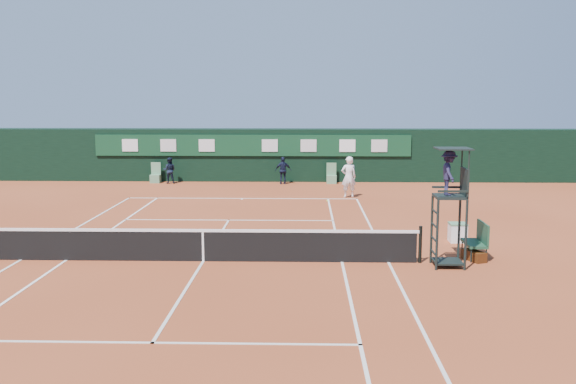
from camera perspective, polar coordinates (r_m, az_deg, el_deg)
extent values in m
plane|color=#A84A27|center=(19.31, -7.53, -6.12)|extent=(90.00, 90.00, 0.00)
cube|color=silver|center=(30.87, -4.08, -0.57)|extent=(11.05, 0.08, 0.01)
cube|color=silver|center=(19.23, 8.92, -6.19)|extent=(0.08, 23.85, 0.01)
cube|color=silver|center=(20.88, -22.64, -5.58)|extent=(0.08, 23.85, 0.01)
cube|color=silver|center=(19.11, 4.82, -6.22)|extent=(0.08, 23.85, 0.01)
cube|color=white|center=(20.37, -19.10, -5.74)|extent=(0.08, 23.85, 0.01)
cube|color=silver|center=(25.50, -5.28, -2.50)|extent=(8.31, 0.08, 0.01)
cube|color=silver|center=(13.33, -11.95, -12.98)|extent=(8.31, 0.08, 0.01)
cube|color=silver|center=(19.31, -7.53, -6.10)|extent=(0.08, 12.88, 0.01)
cube|color=white|center=(30.72, -4.11, -0.61)|extent=(0.08, 0.30, 0.01)
cube|color=black|center=(19.21, -7.56, -4.82)|extent=(12.60, 0.04, 0.90)
cube|color=white|center=(19.10, -7.59, -3.42)|extent=(12.80, 0.06, 0.08)
cube|color=white|center=(19.20, -7.56, -4.79)|extent=(0.06, 0.05, 0.92)
cylinder|color=black|center=(19.24, 11.67, -4.59)|extent=(0.10, 0.10, 1.10)
cube|color=black|center=(37.47, -3.08, 3.33)|extent=(40.00, 1.50, 3.00)
cube|color=#103C21|center=(36.62, -3.19, 4.16)|extent=(18.00, 0.10, 1.20)
cube|color=white|center=(37.78, -13.87, 4.05)|extent=(0.90, 0.04, 0.70)
cube|color=silver|center=(37.26, -10.59, 4.10)|extent=(0.90, 0.04, 0.70)
cube|color=silver|center=(36.86, -7.24, 4.13)|extent=(0.90, 0.04, 0.70)
cube|color=silver|center=(36.48, -1.63, 4.15)|extent=(0.90, 0.04, 0.70)
cube|color=silver|center=(36.43, 1.84, 4.14)|extent=(0.90, 0.04, 0.70)
cube|color=white|center=(36.50, 5.30, 4.12)|extent=(0.90, 0.04, 0.70)
cube|color=silver|center=(36.67, 8.12, 4.09)|extent=(0.90, 0.04, 0.70)
cube|color=#5B8C66|center=(37.19, -11.71, 1.16)|extent=(0.55, 0.50, 0.46)
cube|color=#60936B|center=(37.33, -11.65, 2.07)|extent=(0.55, 0.06, 0.70)
cube|color=#5F9268|center=(36.23, 3.88, 1.13)|extent=(0.55, 0.50, 0.46)
cube|color=#58875E|center=(36.38, 3.88, 2.06)|extent=(0.55, 0.06, 0.70)
cylinder|color=black|center=(18.45, 13.12, -3.77)|extent=(0.07, 0.07, 2.00)
cylinder|color=black|center=(19.21, 12.65, -3.27)|extent=(0.07, 0.07, 2.00)
cylinder|color=black|center=(18.62, 15.54, -3.75)|extent=(0.07, 0.07, 2.00)
cylinder|color=black|center=(19.38, 14.97, -3.25)|extent=(0.07, 0.07, 2.00)
cube|color=black|center=(18.73, 14.18, -0.39)|extent=(0.85, 0.85, 0.08)
cube|color=black|center=(18.76, 15.42, 0.84)|extent=(0.06, 0.85, 0.80)
cube|color=black|center=(18.29, 14.49, 0.06)|extent=(0.85, 0.05, 0.06)
cube|color=black|center=(19.10, 13.93, 0.43)|extent=(0.85, 0.05, 0.06)
cylinder|color=black|center=(18.33, 15.77, 2.07)|extent=(0.04, 0.04, 1.00)
cylinder|color=black|center=(19.10, 15.19, 2.34)|extent=(0.04, 0.04, 1.00)
cube|color=black|center=(18.58, 14.48, 3.76)|extent=(0.95, 0.95, 0.04)
cube|color=black|center=(19.10, 13.98, -6.00)|extent=(0.80, 0.80, 0.05)
cube|color=black|center=(18.96, 12.82, -5.29)|extent=(0.04, 0.80, 0.04)
cube|color=black|center=(18.87, 12.86, -4.11)|extent=(0.04, 0.80, 0.04)
cube|color=black|center=(18.79, 12.90, -2.92)|extent=(0.04, 0.80, 0.04)
cube|color=black|center=(18.72, 12.94, -1.72)|extent=(0.04, 0.80, 0.04)
imported|color=#1E1B37|center=(18.63, 14.11, 1.67)|extent=(0.47, 0.82, 1.28)
cube|color=#1B442B|center=(20.23, 16.21, -4.41)|extent=(0.55, 1.20, 0.08)
cube|color=#1B452C|center=(20.22, 16.94, -3.43)|extent=(0.06, 1.20, 0.60)
cylinder|color=black|center=(19.71, 15.96, -5.46)|extent=(0.04, 0.04, 0.41)
cylinder|color=black|center=(19.83, 17.20, -5.44)|extent=(0.04, 0.04, 0.41)
cylinder|color=black|center=(20.75, 15.21, -4.74)|extent=(0.04, 0.04, 0.41)
cylinder|color=black|center=(20.86, 16.39, -4.72)|extent=(0.04, 0.04, 0.41)
cube|color=black|center=(19.98, 16.19, -5.45)|extent=(0.65, 0.87, 0.30)
cube|color=white|center=(22.33, 14.84, -3.55)|extent=(0.55, 0.55, 0.60)
cube|color=#5B8B63|center=(22.27, 14.87, -2.74)|extent=(0.57, 0.57, 0.05)
sphere|color=#C9E735|center=(29.92, 3.49, -0.79)|extent=(0.07, 0.07, 0.07)
imported|color=white|center=(31.12, 5.42, 1.34)|extent=(0.80, 0.59, 2.00)
imported|color=black|center=(36.73, -10.50, 1.91)|extent=(0.73, 0.57, 1.48)
imported|color=black|center=(35.82, -0.43, 1.93)|extent=(0.93, 0.47, 1.53)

